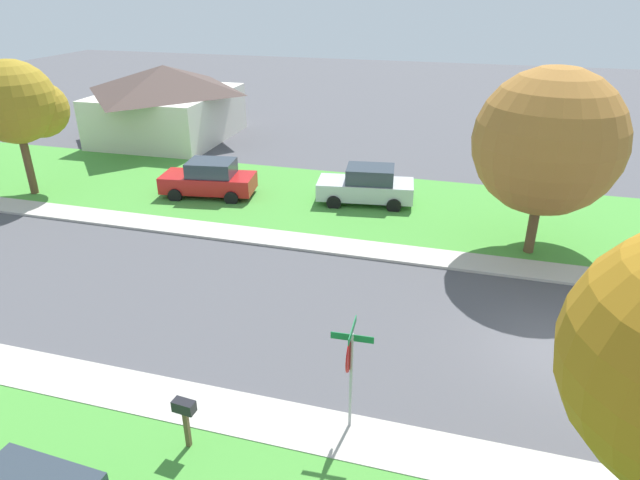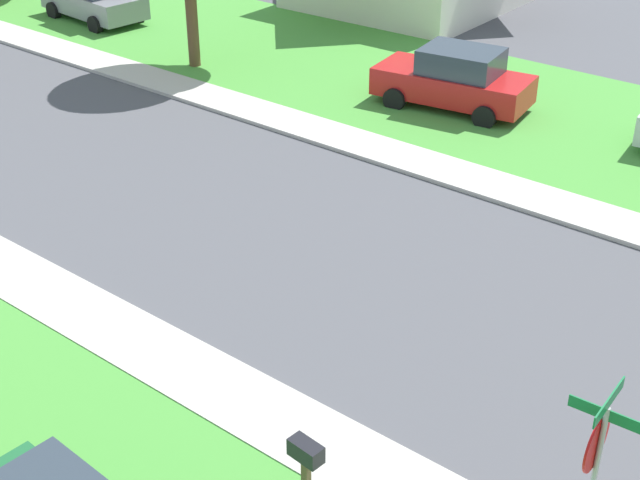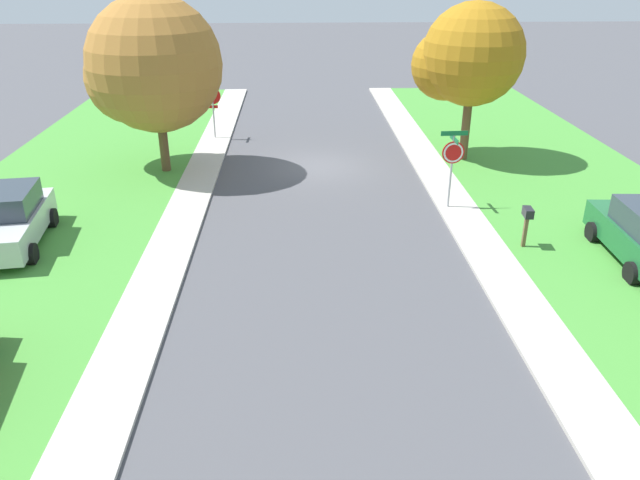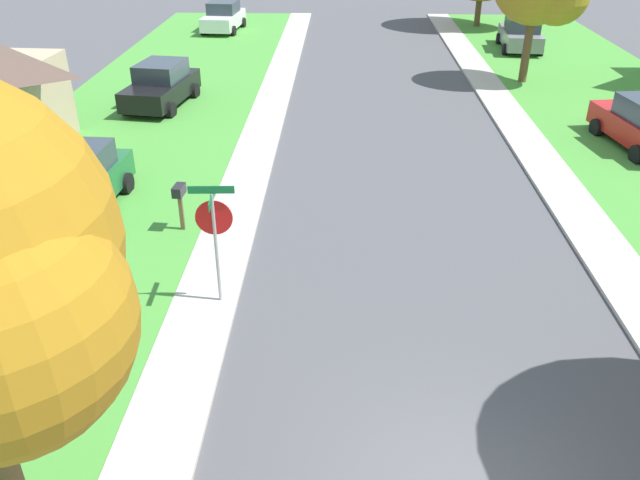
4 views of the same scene
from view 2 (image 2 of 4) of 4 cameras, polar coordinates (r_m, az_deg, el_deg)
name	(u,v)px [view 2 (image 2 of 4)]	position (r m, az deg, el deg)	size (l,w,h in m)	color
sidewalk_east	(464,176)	(21.97, 9.00, 3.99)	(1.40, 56.00, 0.10)	#B7B2A8
lawn_east	(553,119)	(25.86, 14.40, 7.38)	(8.00, 56.00, 0.08)	#479338
sidewalk_west	(174,363)	(15.61, -9.18, -7.63)	(1.40, 56.00, 0.10)	#B7B2A8
stop_sign_far_corner	(596,454)	(11.50, 16.96, -12.73)	(0.92, 0.92, 2.77)	#9E9EA3
car_red_near_corner	(455,79)	(25.82, 8.45, 9.95)	(2.51, 4.52, 1.76)	red
mailbox	(306,461)	(12.22, -0.89, -13.69)	(0.28, 0.50, 1.31)	brown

